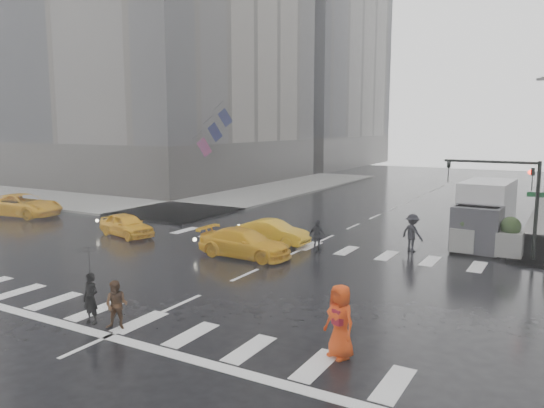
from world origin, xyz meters
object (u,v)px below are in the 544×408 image
Objects in this scene: pedestrian_orange at (340,321)px; box_truck at (484,212)px; traffic_signal_pole at (513,189)px; taxi_mid at (273,232)px; pedestrian_brown at (117,305)px; taxi_front at (126,225)px.

box_truck reaches higher than pedestrian_orange.
traffic_signal_pole reaches higher than taxi_mid.
pedestrian_orange reaches higher than taxi_mid.
box_truck reaches higher than taxi_mid.
taxi_front is at bearing 109.82° from pedestrian_brown.
pedestrian_orange reaches higher than taxi_front.
box_truck reaches higher than taxi_front.
taxi_mid is (7.90, 2.31, -0.01)m from taxi_front.
pedestrian_brown reaches higher than taxi_mid.
taxi_front is 0.99× the size of taxi_mid.
taxi_front is at bearing 176.69° from pedestrian_orange.
traffic_signal_pole reaches higher than pedestrian_orange.
traffic_signal_pole is 1.21× the size of taxi_front.
box_truck is at bearing 110.07° from pedestrian_orange.
pedestrian_brown is 6.70m from pedestrian_orange.
pedestrian_brown is at bearing -122.04° from traffic_signal_pole.
taxi_front is at bearing 105.10° from taxi_mid.
pedestrian_orange is at bearing -11.29° from pedestrian_brown.
traffic_signal_pole is 3.06× the size of pedestrian_brown.
pedestrian_orange is 18.09m from taxi_front.
taxi_mid is at bearing 151.55° from pedestrian_orange.
box_truck is (1.18, 16.01, 0.71)m from pedestrian_orange.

